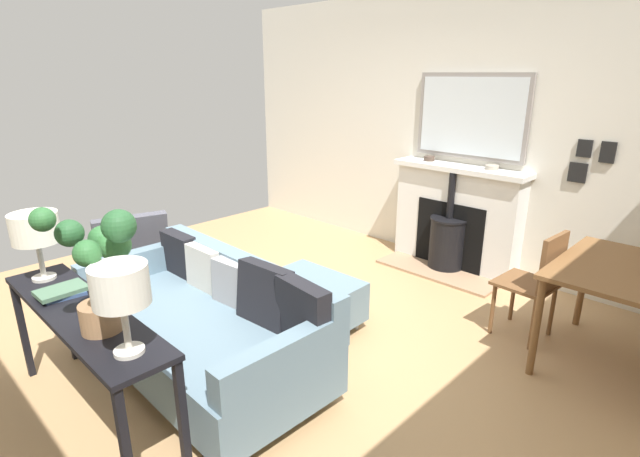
{
  "coord_description": "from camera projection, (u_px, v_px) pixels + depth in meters",
  "views": [
    {
      "loc": [
        2.17,
        2.64,
        1.96
      ],
      "look_at": [
        -0.59,
        -0.06,
        0.71
      ],
      "focal_mm": 26.85,
      "sensor_mm": 36.0,
      "label": 1
    }
  ],
  "objects": [
    {
      "name": "fireplace",
      "position": [
        454.0,
        223.0,
        4.95
      ],
      "size": [
        0.66,
        1.4,
        1.08
      ],
      "color": "#9E7A5B",
      "rests_on": "ground"
    },
    {
      "name": "console_table",
      "position": [
        83.0,
        325.0,
        2.65
      ],
      "size": [
        0.34,
        1.6,
        0.72
      ],
      "color": "black",
      "rests_on": "ground"
    },
    {
      "name": "sofa",
      "position": [
        206.0,
        323.0,
        3.25
      ],
      "size": [
        0.95,
        1.95,
        0.81
      ],
      "color": "#B2B2B7",
      "rests_on": "ground"
    },
    {
      "name": "mantel_bowl_far",
      "position": [
        492.0,
        167.0,
        4.59
      ],
      "size": [
        0.13,
        0.13,
        0.05
      ],
      "color": "#9E9384",
      "rests_on": "fireplace"
    },
    {
      "name": "mirror_over_mantel",
      "position": [
        471.0,
        117.0,
        4.72
      ],
      "size": [
        0.04,
        1.16,
        0.83
      ],
      "color": "gray"
    },
    {
      "name": "ottoman",
      "position": [
        308.0,
        300.0,
        3.79
      ],
      "size": [
        0.65,
        0.76,
        0.41
      ],
      "color": "#B2B2B7",
      "rests_on": "ground"
    },
    {
      "name": "wall_left",
      "position": [
        444.0,
        130.0,
        5.05
      ],
      "size": [
        0.12,
        5.78,
        2.78
      ],
      "primitive_type": "cube",
      "color": "silver",
      "rests_on": "ground"
    },
    {
      "name": "photo_gallery_row",
      "position": [
        589.0,
        160.0,
        4.08
      ],
      "size": [
        0.02,
        0.34,
        0.37
      ],
      "color": "black"
    },
    {
      "name": "armchair_accent",
      "position": [
        131.0,
        250.0,
        4.28
      ],
      "size": [
        0.8,
        0.74,
        0.82
      ],
      "color": "brown",
      "rests_on": "ground"
    },
    {
      "name": "dining_table",
      "position": [
        630.0,
        283.0,
        3.14
      ],
      "size": [
        1.05,
        0.87,
        0.74
      ],
      "color": "brown",
      "rests_on": "ground"
    },
    {
      "name": "mantel_bowl_near",
      "position": [
        429.0,
        158.0,
        5.05
      ],
      "size": [
        0.11,
        0.11,
        0.05
      ],
      "color": "#47382D",
      "rests_on": "fireplace"
    },
    {
      "name": "table_lamp_far_end",
      "position": [
        120.0,
        288.0,
        2.12
      ],
      "size": [
        0.25,
        0.25,
        0.44
      ],
      "color": "beige",
      "rests_on": "console_table"
    },
    {
      "name": "ground_plane",
      "position": [
        274.0,
        330.0,
        3.84
      ],
      "size": [
        4.83,
        5.78,
        0.01
      ],
      "primitive_type": "cube",
      "color": "tan"
    },
    {
      "name": "table_lamp_near_end",
      "position": [
        35.0,
        230.0,
        2.92
      ],
      "size": [
        0.28,
        0.28,
        0.43
      ],
      "color": "beige",
      "rests_on": "console_table"
    },
    {
      "name": "dining_chair_near_fireplace",
      "position": [
        538.0,
        278.0,
        3.56
      ],
      "size": [
        0.43,
        0.43,
        0.87
      ],
      "color": "brown",
      "rests_on": "ground"
    },
    {
      "name": "potted_plant",
      "position": [
        99.0,
        259.0,
        2.32
      ],
      "size": [
        0.43,
        0.38,
        0.67
      ],
      "color": "#99704C",
      "rests_on": "console_table"
    },
    {
      "name": "book_stack",
      "position": [
        62.0,
        292.0,
        2.79
      ],
      "size": [
        0.27,
        0.2,
        0.05
      ],
      "color": "#38517F",
      "rests_on": "console_table"
    }
  ]
}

